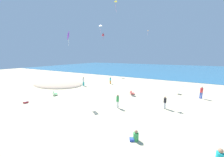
{
  "coord_description": "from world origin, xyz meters",
  "views": [
    {
      "loc": [
        8.31,
        -9.6,
        5.68
      ],
      "look_at": [
        0.0,
        5.42,
        2.66
      ],
      "focal_mm": 20.43,
      "sensor_mm": 36.0,
      "label": 1
    }
  ],
  "objects_px": {
    "person_3": "(110,80)",
    "person_4": "(165,102)",
    "kite_purple": "(68,36)",
    "beach_chair_far_left": "(178,92)",
    "kite_white": "(100,25)",
    "person_2": "(83,81)",
    "kite_yellow": "(116,1)",
    "beach_chair_mid_beach": "(132,93)",
    "person_1": "(118,100)",
    "person_6": "(201,92)",
    "cooler_box": "(26,102)",
    "kite_orange": "(148,31)",
    "kite_red": "(103,34)",
    "person_5": "(135,137)",
    "beach_chair_far_right": "(55,93)"
  },
  "relations": [
    {
      "from": "person_2",
      "to": "kite_purple",
      "type": "relative_size",
      "value": 0.93
    },
    {
      "from": "kite_yellow",
      "to": "beach_chair_mid_beach",
      "type": "bearing_deg",
      "value": -7.02
    },
    {
      "from": "person_1",
      "to": "kite_purple",
      "type": "distance_m",
      "value": 10.38
    },
    {
      "from": "person_4",
      "to": "kite_red",
      "type": "bearing_deg",
      "value": -5.44
    },
    {
      "from": "person_3",
      "to": "person_4",
      "type": "bearing_deg",
      "value": 58.62
    },
    {
      "from": "person_3",
      "to": "person_5",
      "type": "height_order",
      "value": "person_3"
    },
    {
      "from": "person_2",
      "to": "person_6",
      "type": "bearing_deg",
      "value": -159.52
    },
    {
      "from": "beach_chair_mid_beach",
      "to": "kite_white",
      "type": "distance_m",
      "value": 13.26
    },
    {
      "from": "person_1",
      "to": "kite_red",
      "type": "distance_m",
      "value": 28.46
    },
    {
      "from": "person_6",
      "to": "kite_red",
      "type": "relative_size",
      "value": 0.84
    },
    {
      "from": "kite_yellow",
      "to": "cooler_box",
      "type": "bearing_deg",
      "value": -125.58
    },
    {
      "from": "person_5",
      "to": "kite_red",
      "type": "xyz_separation_m",
      "value": [
        -18.98,
        25.54,
        11.79
      ]
    },
    {
      "from": "cooler_box",
      "to": "kite_red",
      "type": "relative_size",
      "value": 0.27
    },
    {
      "from": "beach_chair_far_left",
      "to": "person_3",
      "type": "height_order",
      "value": "person_3"
    },
    {
      "from": "beach_chair_far_right",
      "to": "kite_white",
      "type": "distance_m",
      "value": 13.98
    },
    {
      "from": "person_6",
      "to": "beach_chair_mid_beach",
      "type": "bearing_deg",
      "value": -46.59
    },
    {
      "from": "beach_chair_far_left",
      "to": "person_2",
      "type": "height_order",
      "value": "person_2"
    },
    {
      "from": "kite_white",
      "to": "person_3",
      "type": "bearing_deg",
      "value": 75.07
    },
    {
      "from": "person_3",
      "to": "kite_purple",
      "type": "relative_size",
      "value": 0.78
    },
    {
      "from": "kite_white",
      "to": "person_2",
      "type": "bearing_deg",
      "value": -149.05
    },
    {
      "from": "person_3",
      "to": "person_6",
      "type": "xyz_separation_m",
      "value": [
        15.4,
        -2.19,
        0.16
      ]
    },
    {
      "from": "person_4",
      "to": "kite_orange",
      "type": "height_order",
      "value": "kite_orange"
    },
    {
      "from": "kite_purple",
      "to": "person_4",
      "type": "bearing_deg",
      "value": 10.16
    },
    {
      "from": "kite_yellow",
      "to": "kite_purple",
      "type": "height_order",
      "value": "kite_yellow"
    },
    {
      "from": "person_1",
      "to": "kite_red",
      "type": "height_order",
      "value": "kite_red"
    },
    {
      "from": "person_6",
      "to": "kite_purple",
      "type": "xyz_separation_m",
      "value": [
        -15.73,
        -8.13,
        7.32
      ]
    },
    {
      "from": "person_5",
      "to": "kite_purple",
      "type": "height_order",
      "value": "kite_purple"
    },
    {
      "from": "beach_chair_far_left",
      "to": "person_3",
      "type": "bearing_deg",
      "value": 112.68
    },
    {
      "from": "kite_yellow",
      "to": "person_1",
      "type": "bearing_deg",
      "value": -60.36
    },
    {
      "from": "person_1",
      "to": "kite_white",
      "type": "bearing_deg",
      "value": 60.37
    },
    {
      "from": "cooler_box",
      "to": "beach_chair_far_left",
      "type": "bearing_deg",
      "value": 38.89
    },
    {
      "from": "person_1",
      "to": "kite_purple",
      "type": "relative_size",
      "value": 0.83
    },
    {
      "from": "cooler_box",
      "to": "kite_white",
      "type": "xyz_separation_m",
      "value": [
        3.01,
        12.23,
        11.01
      ]
    },
    {
      "from": "person_1",
      "to": "kite_red",
      "type": "bearing_deg",
      "value": 53.45
    },
    {
      "from": "beach_chair_mid_beach",
      "to": "person_1",
      "type": "distance_m",
      "value": 5.61
    },
    {
      "from": "beach_chair_far_right",
      "to": "person_2",
      "type": "xyz_separation_m",
      "value": [
        -0.33,
        6.69,
        0.67
      ]
    },
    {
      "from": "kite_yellow",
      "to": "person_6",
      "type": "bearing_deg",
      "value": 11.33
    },
    {
      "from": "person_3",
      "to": "person_4",
      "type": "relative_size",
      "value": 1.02
    },
    {
      "from": "beach_chair_far_left",
      "to": "kite_white",
      "type": "relative_size",
      "value": 0.57
    },
    {
      "from": "cooler_box",
      "to": "kite_yellow",
      "type": "xyz_separation_m",
      "value": [
        7.21,
        10.07,
        13.46
      ]
    },
    {
      "from": "beach_chair_mid_beach",
      "to": "person_1",
      "type": "bearing_deg",
      "value": -124.7
    },
    {
      "from": "kite_white",
      "to": "kite_purple",
      "type": "height_order",
      "value": "kite_white"
    },
    {
      "from": "beach_chair_far_left",
      "to": "kite_purple",
      "type": "xyz_separation_m",
      "value": [
        -13.0,
        -8.85,
        8.02
      ]
    },
    {
      "from": "person_2",
      "to": "beach_chair_mid_beach",
      "type": "bearing_deg",
      "value": -169.78
    },
    {
      "from": "person_4",
      "to": "person_6",
      "type": "bearing_deg",
      "value": -85.05
    },
    {
      "from": "beach_chair_far_left",
      "to": "kite_orange",
      "type": "xyz_separation_m",
      "value": [
        -7.4,
        9.59,
        11.11
      ]
    },
    {
      "from": "person_6",
      "to": "kite_purple",
      "type": "height_order",
      "value": "kite_purple"
    },
    {
      "from": "kite_yellow",
      "to": "kite_purple",
      "type": "relative_size",
      "value": 0.85
    },
    {
      "from": "kite_orange",
      "to": "kite_yellow",
      "type": "xyz_separation_m",
      "value": [
        -1.72,
        -12.69,
        2.19
      ]
    },
    {
      "from": "person_3",
      "to": "kite_yellow",
      "type": "height_order",
      "value": "kite_yellow"
    }
  ]
}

